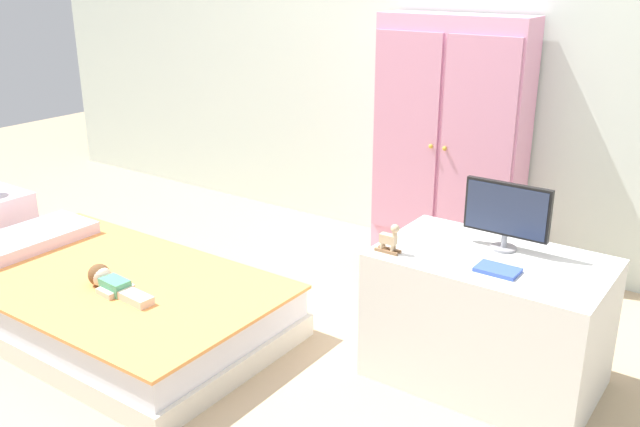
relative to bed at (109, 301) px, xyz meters
The scene contains 10 objects.
ground_plane 0.77m from the bed, 15.61° to the left, with size 10.00×10.00×0.02m, color tan.
back_wall 2.28m from the bed, 67.57° to the left, with size 6.40×0.05×2.70m, color silver.
bed is the anchor object (origin of this frame).
pillow 0.64m from the bed, behind, with size 0.32×0.67×0.06m, color silver.
doll 0.22m from the bed, 31.71° to the right, with size 0.39×0.14×0.10m.
wardrobe 1.93m from the bed, 60.80° to the left, with size 0.82×0.27×1.34m.
tv_stand 1.69m from the bed, 19.97° to the left, with size 0.86×0.54×0.53m, color silver.
tv_monitor 1.81m from the bed, 22.79° to the left, with size 0.33×0.10×0.27m.
rocking_horse_toy 1.38m from the bed, 17.26° to the left, with size 0.10×0.04×0.12m.
book_blue 1.76m from the bed, 15.42° to the left, with size 0.15×0.10×0.02m, color blue.
Camera 1 is at (1.69, -1.96, 1.57)m, focal length 38.67 mm.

